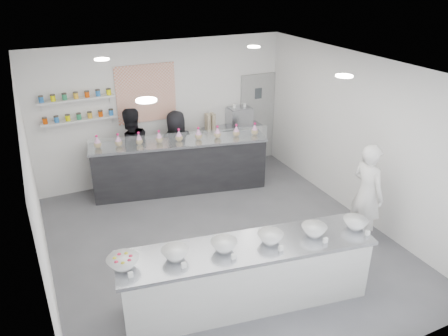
# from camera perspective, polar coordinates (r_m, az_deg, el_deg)

# --- Properties ---
(floor) EXTENTS (6.00, 6.00, 0.00)m
(floor) POSITION_cam_1_polar(r_m,az_deg,el_deg) (7.66, -0.26, -9.77)
(floor) COLOR #515156
(floor) RESTS_ON ground
(ceiling) EXTENTS (6.00, 6.00, 0.00)m
(ceiling) POSITION_cam_1_polar(r_m,az_deg,el_deg) (6.43, -0.31, 12.74)
(ceiling) COLOR white
(ceiling) RESTS_ON floor
(back_wall) EXTENTS (5.50, 0.00, 5.50)m
(back_wall) POSITION_cam_1_polar(r_m,az_deg,el_deg) (9.54, -7.93, 7.28)
(back_wall) COLOR white
(back_wall) RESTS_ON floor
(left_wall) EXTENTS (0.00, 6.00, 6.00)m
(left_wall) POSITION_cam_1_polar(r_m,az_deg,el_deg) (6.39, -23.33, -3.89)
(left_wall) COLOR white
(left_wall) RESTS_ON floor
(right_wall) EXTENTS (0.00, 6.00, 6.00)m
(right_wall) POSITION_cam_1_polar(r_m,az_deg,el_deg) (8.35, 17.14, 3.79)
(right_wall) COLOR white
(right_wall) RESTS_ON floor
(back_door) EXTENTS (0.88, 0.04, 2.10)m
(back_door) POSITION_cam_1_polar(r_m,az_deg,el_deg) (10.52, 4.34, 6.56)
(back_door) COLOR gray
(back_door) RESTS_ON floor
(pattern_panel) EXTENTS (1.25, 0.03, 1.20)m
(pattern_panel) POSITION_cam_1_polar(r_m,az_deg,el_deg) (9.30, -10.13, 9.56)
(pattern_panel) COLOR #EA6C42
(pattern_panel) RESTS_ON back_wall
(jar_shelf_lower) EXTENTS (1.45, 0.22, 0.04)m
(jar_shelf_lower) POSITION_cam_1_polar(r_m,az_deg,el_deg) (9.09, -18.37, 5.99)
(jar_shelf_lower) COLOR silver
(jar_shelf_lower) RESTS_ON back_wall
(jar_shelf_upper) EXTENTS (1.45, 0.22, 0.04)m
(jar_shelf_upper) POSITION_cam_1_polar(r_m,az_deg,el_deg) (8.97, -18.74, 8.52)
(jar_shelf_upper) COLOR silver
(jar_shelf_upper) RESTS_ON back_wall
(preserve_jars) EXTENTS (1.45, 0.10, 0.56)m
(preserve_jars) POSITION_cam_1_polar(r_m,az_deg,el_deg) (8.99, -18.60, 7.63)
(preserve_jars) COLOR #D44402
(preserve_jars) RESTS_ON jar_shelf_lower
(downlight_0) EXTENTS (0.24, 0.24, 0.02)m
(downlight_0) POSITION_cam_1_polar(r_m,az_deg,el_deg) (5.06, -10.11, 8.71)
(downlight_0) COLOR white
(downlight_0) RESTS_ON ceiling
(downlight_1) EXTENTS (0.24, 0.24, 0.02)m
(downlight_1) POSITION_cam_1_polar(r_m,az_deg,el_deg) (6.35, 15.44, 11.51)
(downlight_1) COLOR white
(downlight_1) RESTS_ON ceiling
(downlight_2) EXTENTS (0.24, 0.24, 0.02)m
(downlight_2) POSITION_cam_1_polar(r_m,az_deg,el_deg) (7.54, -15.67, 13.52)
(downlight_2) COLOR white
(downlight_2) RESTS_ON ceiling
(downlight_3) EXTENTS (0.24, 0.24, 0.02)m
(downlight_3) POSITION_cam_1_polar(r_m,az_deg,el_deg) (8.46, 3.91, 15.52)
(downlight_3) COLOR white
(downlight_3) RESTS_ON ceiling
(prep_counter) EXTENTS (3.57, 1.33, 0.95)m
(prep_counter) POSITION_cam_1_polar(r_m,az_deg,el_deg) (6.22, 2.97, -13.75)
(prep_counter) COLOR #AEAEA9
(prep_counter) RESTS_ON floor
(back_bar) EXTENTS (3.64, 1.38, 1.11)m
(back_bar) POSITION_cam_1_polar(r_m,az_deg,el_deg) (9.15, -5.72, 0.27)
(back_bar) COLOR black
(back_bar) RESTS_ON floor
(sneeze_guard) EXTENTS (3.46, 0.74, 0.30)m
(sneeze_guard) POSITION_cam_1_polar(r_m,az_deg,el_deg) (8.59, -5.63, 3.70)
(sneeze_guard) COLOR white
(sneeze_guard) RESTS_ON back_bar
(espresso_ledge) EXTENTS (1.36, 0.43, 1.01)m
(espresso_ledge) POSITION_cam_1_polar(r_m,az_deg,el_deg) (10.22, 1.07, 2.81)
(espresso_ledge) COLOR #AEAEA9
(espresso_ledge) RESTS_ON floor
(espresso_machine) EXTENTS (0.54, 0.37, 0.41)m
(espresso_machine) POSITION_cam_1_polar(r_m,az_deg,el_deg) (10.05, 2.02, 6.72)
(espresso_machine) COLOR #93969E
(espresso_machine) RESTS_ON espresso_ledge
(cup_stacks) EXTENTS (0.24, 0.24, 0.37)m
(cup_stacks) POSITION_cam_1_polar(r_m,az_deg,el_deg) (9.76, -1.81, 6.05)
(cup_stacks) COLOR tan
(cup_stacks) RESTS_ON espresso_ledge
(prep_bowls) EXTENTS (3.63, 1.01, 0.14)m
(prep_bowls) POSITION_cam_1_polar(r_m,az_deg,el_deg) (5.89, 3.09, -9.60)
(prep_bowls) COLOR white
(prep_bowls) RESTS_ON prep_counter
(label_cards) EXTENTS (3.31, 0.04, 0.07)m
(label_cards) POSITION_cam_1_polar(r_m,az_deg,el_deg) (5.61, 6.21, -12.27)
(label_cards) COLOR white
(label_cards) RESTS_ON prep_counter
(cookie_bags) EXTENTS (3.31, 0.83, 0.27)m
(cookie_bags) POSITION_cam_1_polar(r_m,az_deg,el_deg) (8.89, -5.91, 4.30)
(cookie_bags) COLOR #FF9AE4
(cookie_bags) RESTS_ON back_bar
(woman_prep) EXTENTS (0.47, 0.68, 1.78)m
(woman_prep) POSITION_cam_1_polar(r_m,az_deg,el_deg) (7.69, 18.17, -3.25)
(woman_prep) COLOR white
(woman_prep) RESTS_ON floor
(staff_left) EXTENTS (0.94, 0.77, 1.80)m
(staff_left) POSITION_cam_1_polar(r_m,az_deg,el_deg) (9.18, -11.99, 2.25)
(staff_left) COLOR black
(staff_left) RESTS_ON floor
(staff_right) EXTENTS (0.82, 0.56, 1.62)m
(staff_right) POSITION_cam_1_polar(r_m,az_deg,el_deg) (9.42, -6.14, 2.67)
(staff_right) COLOR black
(staff_right) RESTS_ON floor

